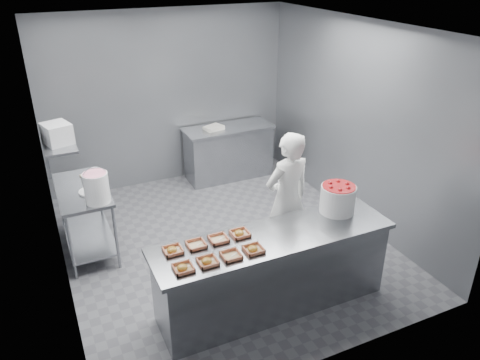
{
  "coord_description": "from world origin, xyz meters",
  "views": [
    {
      "loc": [
        -2.03,
        -4.9,
        3.52
      ],
      "look_at": [
        0.14,
        -0.2,
        1.0
      ],
      "focal_mm": 35.0,
      "sensor_mm": 36.0,
      "label": 1
    }
  ],
  "objects_px": {
    "tray_6": "(219,239)",
    "tray_7": "(240,233)",
    "tray_2": "(231,255)",
    "appliance": "(57,134)",
    "tray_1": "(207,261)",
    "tray_5": "(196,245)",
    "worker": "(287,199)",
    "tray_4": "(173,250)",
    "strawberry_tub": "(338,198)",
    "tray_0": "(183,268)",
    "glaze_bucket": "(96,187)",
    "back_counter": "(229,152)",
    "prep_table": "(85,210)",
    "service_counter": "(273,271)",
    "tray_3": "(253,249)"
  },
  "relations": [
    {
      "from": "back_counter",
      "to": "appliance",
      "type": "relative_size",
      "value": 4.8
    },
    {
      "from": "tray_6",
      "to": "worker",
      "type": "relative_size",
      "value": 0.11
    },
    {
      "from": "prep_table",
      "to": "worker",
      "type": "height_order",
      "value": "worker"
    },
    {
      "from": "service_counter",
      "to": "appliance",
      "type": "distance_m",
      "value": 2.87
    },
    {
      "from": "tray_5",
      "to": "tray_1",
      "type": "bearing_deg",
      "value": -90.55
    },
    {
      "from": "tray_6",
      "to": "tray_7",
      "type": "relative_size",
      "value": 1.0
    },
    {
      "from": "prep_table",
      "to": "tray_3",
      "type": "xyz_separation_m",
      "value": [
        1.33,
        -2.11,
        0.33
      ]
    },
    {
      "from": "tray_0",
      "to": "tray_5",
      "type": "bearing_deg",
      "value": 52.2
    },
    {
      "from": "tray_2",
      "to": "glaze_bucket",
      "type": "height_order",
      "value": "glaze_bucket"
    },
    {
      "from": "prep_table",
      "to": "back_counter",
      "type": "xyz_separation_m",
      "value": [
        2.55,
        1.3,
        -0.14
      ]
    },
    {
      "from": "worker",
      "to": "tray_1",
      "type": "bearing_deg",
      "value": 24.85
    },
    {
      "from": "worker",
      "to": "strawberry_tub",
      "type": "xyz_separation_m",
      "value": [
        0.32,
        -0.56,
        0.22
      ]
    },
    {
      "from": "tray_4",
      "to": "tray_6",
      "type": "xyz_separation_m",
      "value": [
        0.48,
        0.0,
        -0.0
      ]
    },
    {
      "from": "back_counter",
      "to": "tray_6",
      "type": "xyz_separation_m",
      "value": [
        -1.46,
        -3.09,
        0.47
      ]
    },
    {
      "from": "tray_4",
      "to": "tray_6",
      "type": "height_order",
      "value": "tray_4"
    },
    {
      "from": "tray_1",
      "to": "tray_5",
      "type": "height_order",
      "value": "tray_1"
    },
    {
      "from": "tray_4",
      "to": "worker",
      "type": "distance_m",
      "value": 1.69
    },
    {
      "from": "worker",
      "to": "strawberry_tub",
      "type": "height_order",
      "value": "worker"
    },
    {
      "from": "back_counter",
      "to": "tray_2",
      "type": "bearing_deg",
      "value": -113.14
    },
    {
      "from": "tray_1",
      "to": "tray_2",
      "type": "xyz_separation_m",
      "value": [
        0.24,
        0.0,
        -0.0
      ]
    },
    {
      "from": "tray_0",
      "to": "tray_1",
      "type": "bearing_deg",
      "value": 0.0
    },
    {
      "from": "tray_4",
      "to": "glaze_bucket",
      "type": "height_order",
      "value": "glaze_bucket"
    },
    {
      "from": "tray_0",
      "to": "glaze_bucket",
      "type": "height_order",
      "value": "glaze_bucket"
    },
    {
      "from": "tray_2",
      "to": "appliance",
      "type": "height_order",
      "value": "appliance"
    },
    {
      "from": "service_counter",
      "to": "tray_3",
      "type": "distance_m",
      "value": 0.59
    },
    {
      "from": "service_counter",
      "to": "tray_4",
      "type": "xyz_separation_m",
      "value": [
        -1.04,
        0.16,
        0.47
      ]
    },
    {
      "from": "prep_table",
      "to": "back_counter",
      "type": "bearing_deg",
      "value": 27.01
    },
    {
      "from": "tray_5",
      "to": "worker",
      "type": "relative_size",
      "value": 0.11
    },
    {
      "from": "tray_0",
      "to": "worker",
      "type": "height_order",
      "value": "worker"
    },
    {
      "from": "tray_7",
      "to": "appliance",
      "type": "distance_m",
      "value": 2.38
    },
    {
      "from": "tray_2",
      "to": "appliance",
      "type": "relative_size",
      "value": 0.6
    },
    {
      "from": "prep_table",
      "to": "tray_7",
      "type": "height_order",
      "value": "tray_7"
    },
    {
      "from": "back_counter",
      "to": "glaze_bucket",
      "type": "height_order",
      "value": "glaze_bucket"
    },
    {
      "from": "back_counter",
      "to": "worker",
      "type": "height_order",
      "value": "worker"
    },
    {
      "from": "tray_2",
      "to": "glaze_bucket",
      "type": "xyz_separation_m",
      "value": [
        -0.96,
        1.67,
        0.17
      ]
    },
    {
      "from": "back_counter",
      "to": "worker",
      "type": "distance_m",
      "value": 2.6
    },
    {
      "from": "back_counter",
      "to": "tray_3",
      "type": "height_order",
      "value": "tray_3"
    },
    {
      "from": "tray_2",
      "to": "tray_4",
      "type": "bearing_deg",
      "value": 147.04
    },
    {
      "from": "tray_0",
      "to": "prep_table",
      "type": "bearing_deg",
      "value": 106.18
    },
    {
      "from": "tray_2",
      "to": "tray_4",
      "type": "xyz_separation_m",
      "value": [
        -0.48,
        0.31,
        0.0
      ]
    },
    {
      "from": "tray_4",
      "to": "glaze_bucket",
      "type": "distance_m",
      "value": 1.45
    },
    {
      "from": "tray_0",
      "to": "tray_6",
      "type": "relative_size",
      "value": 1.0
    },
    {
      "from": "tray_3",
      "to": "tray_4",
      "type": "xyz_separation_m",
      "value": [
        -0.72,
        0.31,
        0.0
      ]
    },
    {
      "from": "prep_table",
      "to": "appliance",
      "type": "xyz_separation_m",
      "value": [
        -0.17,
        -0.1,
        1.09
      ]
    },
    {
      "from": "tray_4",
      "to": "appliance",
      "type": "relative_size",
      "value": 0.6
    },
    {
      "from": "strawberry_tub",
      "to": "worker",
      "type": "bearing_deg",
      "value": 119.73
    },
    {
      "from": "tray_4",
      "to": "worker",
      "type": "height_order",
      "value": "worker"
    },
    {
      "from": "service_counter",
      "to": "back_counter",
      "type": "xyz_separation_m",
      "value": [
        0.9,
        3.25,
        -0.0
      ]
    },
    {
      "from": "tray_3",
      "to": "tray_7",
      "type": "bearing_deg",
      "value": 90.0
    },
    {
      "from": "worker",
      "to": "appliance",
      "type": "xyz_separation_m",
      "value": [
        -2.38,
        1.14,
        0.83
      ]
    }
  ]
}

